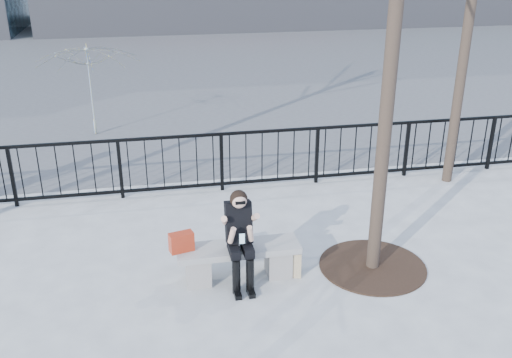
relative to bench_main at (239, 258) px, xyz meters
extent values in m
plane|color=gray|center=(0.00, 0.00, -0.30)|extent=(120.00, 120.00, 0.00)
cube|color=#474747|center=(0.00, 15.00, -0.30)|extent=(60.00, 23.00, 0.01)
cube|color=black|center=(0.00, 3.00, 0.78)|extent=(14.00, 0.05, 0.05)
cube|color=black|center=(0.00, 3.00, -0.18)|extent=(14.00, 0.05, 0.05)
cube|color=#2D2D30|center=(3.00, 21.96, 0.90)|extent=(18.00, 0.08, 2.40)
cylinder|color=black|center=(1.90, -0.10, -0.29)|extent=(1.50, 1.50, 0.02)
cube|color=gray|center=(-0.55, 0.00, -0.10)|extent=(0.32, 0.38, 0.40)
cube|color=gray|center=(0.55, 0.00, -0.10)|extent=(0.32, 0.38, 0.40)
cube|color=gray|center=(0.00, 0.00, 0.14)|extent=(1.65, 0.46, 0.09)
cube|color=#A62B14|center=(-0.75, 0.02, 0.32)|extent=(0.34, 0.22, 0.26)
cube|color=#C2B789|center=(0.66, -0.08, -0.12)|extent=(0.41, 0.24, 0.37)
imported|color=gold|center=(-2.28, 6.78, 0.77)|extent=(2.85, 2.89, 2.15)
camera|label=1|loc=(-1.07, -6.60, 3.96)|focal=40.00mm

